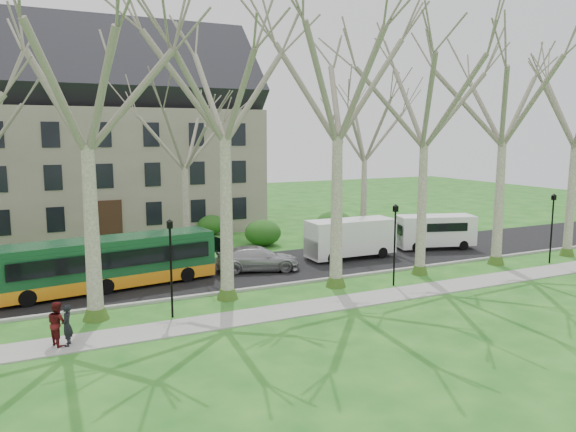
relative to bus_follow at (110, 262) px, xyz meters
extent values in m
plane|color=#1C5D1A|center=(7.76, -4.89, -1.43)|extent=(120.00, 120.00, 0.00)
cube|color=gray|center=(7.76, -7.39, -1.40)|extent=(70.00, 2.00, 0.06)
cube|color=black|center=(7.76, 0.61, -1.40)|extent=(80.00, 8.00, 0.06)
cube|color=#A5A39E|center=(7.76, -3.39, -1.36)|extent=(80.00, 0.25, 0.14)
cube|color=slate|center=(1.76, 19.11, 3.57)|extent=(26.00, 12.00, 10.00)
cylinder|color=black|center=(1.76, -5.89, 0.57)|extent=(0.10, 0.10, 4.00)
cube|color=black|center=(1.76, -5.89, 2.72)|extent=(0.22, 0.22, 0.30)
cylinder|color=black|center=(13.76, -5.89, 0.57)|extent=(0.10, 0.10, 4.00)
cube|color=black|center=(13.76, -5.89, 2.72)|extent=(0.22, 0.22, 0.30)
cylinder|color=black|center=(25.76, -5.89, 0.57)|extent=(0.10, 0.10, 4.00)
cube|color=black|center=(25.76, -5.89, 2.72)|extent=(0.22, 0.22, 0.30)
ellipsoid|color=#1E4C15|center=(-2.24, 7.11, -0.43)|extent=(2.60, 2.60, 2.00)
ellipsoid|color=#1E4C15|center=(11.76, 7.11, -0.43)|extent=(2.60, 2.60, 2.00)
ellipsoid|color=#1E4C15|center=(17.76, 7.11, -0.43)|extent=(2.60, 2.60, 2.00)
ellipsoid|color=#1E4C15|center=(9.76, 13.11, -0.43)|extent=(2.60, 2.60, 2.00)
imported|color=#A09FA4|center=(8.42, 0.19, -0.66)|extent=(5.30, 3.38, 1.43)
imported|color=black|center=(-2.72, -7.62, -0.57)|extent=(0.50, 0.65, 1.60)
imported|color=#501213|center=(-3.04, -7.38, -0.52)|extent=(0.92, 1.02, 1.70)
camera|label=1|loc=(-4.11, -29.69, 6.63)|focal=35.00mm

